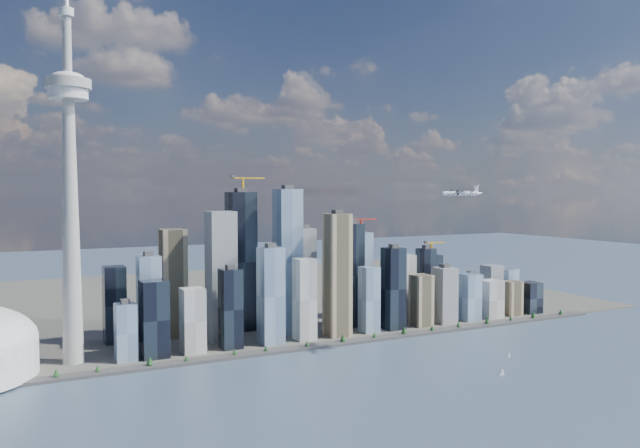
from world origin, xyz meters
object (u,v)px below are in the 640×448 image
airplane (461,193)px  sailboat_west (502,372)px  sailboat_east (509,355)px  needle_tower (70,180)px

airplane → sailboat_west: airplane is taller
airplane → sailboat_east: bearing=-26.8°
airplane → sailboat_west: size_ratio=5.69×
sailboat_west → airplane: bearing=91.4°
sailboat_east → sailboat_west: bearing=-121.9°
airplane → sailboat_east: 225.92m
sailboat_east → needle_tower: bearing=173.9°
needle_tower → sailboat_east: bearing=-23.2°
needle_tower → sailboat_west: 583.96m
needle_tower → sailboat_west: (456.44, -280.37, -232.51)m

